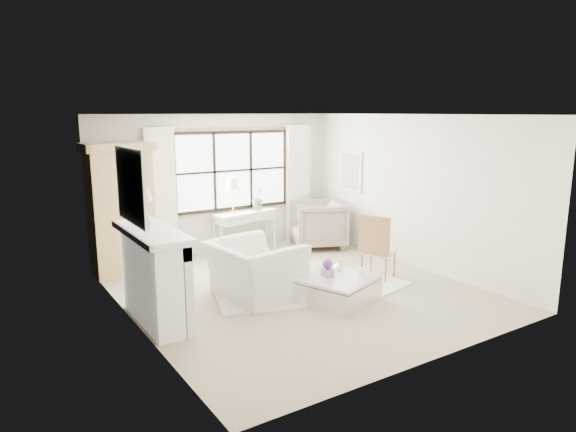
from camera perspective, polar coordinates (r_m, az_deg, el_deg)
name	(u,v)px	position (r m, az deg, el deg)	size (l,w,h in m)	color
floor	(296,290)	(8.12, 0.94, -8.23)	(5.50, 5.50, 0.00)	tan
ceiling	(297,115)	(7.64, 1.00, 11.20)	(5.50, 5.50, 0.00)	white
wall_back	(219,184)	(10.14, -7.69, 3.52)	(5.00, 5.00, 0.00)	beige
wall_front	(439,244)	(5.73, 16.40, -3.02)	(5.00, 5.00, 0.00)	white
wall_left	(131,225)	(6.73, -17.03, -0.93)	(5.50, 5.50, 0.00)	silver
wall_right	(414,192)	(9.37, 13.82, 2.64)	(5.50, 5.50, 0.00)	silver
window_pane	(233,171)	(10.22, -6.16, 5.04)	(2.40, 0.02, 1.50)	white
window_frame	(233,171)	(10.21, -6.13, 5.03)	(2.50, 0.04, 1.50)	black
curtain_rod	(233,126)	(10.10, -6.11, 9.91)	(0.04, 0.04, 3.30)	#C39443
curtain_left	(161,196)	(9.62, -13.90, 2.17)	(0.55, 0.10, 2.47)	white
curtain_right	(298,184)	(10.95, 1.12, 3.60)	(0.55, 0.10, 2.47)	white
fireplace	(152,275)	(6.97, -14.90, -6.36)	(0.58, 1.66, 1.26)	silver
mirror_frame	(131,186)	(6.66, -17.03, 3.22)	(0.05, 1.15, 0.95)	silver
mirror_glass	(134,186)	(6.67, -16.79, 3.24)	(0.02, 1.00, 0.80)	silver
art_frame	(351,171)	(10.55, 7.06, 4.94)	(0.04, 0.62, 0.82)	silver
art_canvas	(351,171)	(10.54, 6.97, 4.94)	(0.01, 0.52, 0.72)	#B7AC8E
mantel_lamp	(144,196)	(7.02, -15.68, 2.17)	(0.22, 0.22, 0.51)	black
armoire	(121,208)	(9.13, -18.11, 0.83)	(1.13, 0.72, 2.24)	tan
console_table	(245,231)	(10.29, -4.80, -1.67)	(1.37, 0.71, 0.80)	silver
console_lamp	(232,185)	(10.01, -6.19, 3.50)	(0.28, 0.28, 0.69)	gold
orchid_plant	(258,198)	(10.32, -3.37, 2.05)	(0.27, 0.22, 0.49)	#546A46
side_table	(257,260)	(8.52, -3.45, -4.95)	(0.40, 0.40, 0.51)	silver
rug_left	(270,297)	(7.80, -2.00, -8.96)	(1.58, 1.11, 0.03)	white
rug_right	(359,286)	(8.33, 7.85, -7.70)	(1.47, 1.10, 0.03)	white
club_armchair	(254,270)	(7.72, -3.76, -6.01)	(1.30, 1.13, 0.84)	silver
wingback_chair	(318,224)	(10.54, 3.38, -0.92)	(1.02, 1.05, 0.95)	gray
french_chair	(378,260)	(8.70, 9.94, -4.88)	(0.64, 0.64, 1.08)	#A97446
coffee_table	(336,289)	(7.64, 5.37, -8.10)	(1.28, 1.28, 0.38)	silver
planter_box	(328,273)	(7.55, 4.41, -6.29)	(0.15, 0.15, 0.12)	gray
planter_flowers	(328,264)	(7.51, 4.43, -5.34)	(0.15, 0.15, 0.15)	#582E73
pillar_candle	(361,272)	(7.61, 8.10, -6.21)	(0.10, 0.10, 0.12)	white
coffee_vase	(339,266)	(7.84, 5.64, -5.52)	(0.14, 0.14, 0.14)	silver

